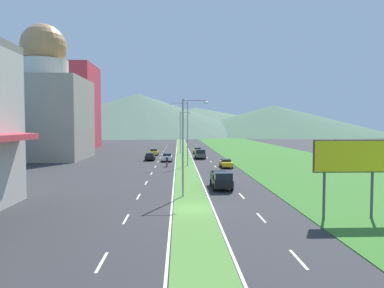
% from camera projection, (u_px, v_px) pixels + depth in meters
% --- Properties ---
extents(ground_plane, '(600.00, 600.00, 0.00)m').
position_uv_depth(ground_plane, '(192.00, 209.00, 30.17)').
color(ground_plane, '#2D2D30').
extents(grass_median, '(3.20, 240.00, 0.06)m').
position_uv_depth(grass_median, '(183.00, 153.00, 90.04)').
color(grass_median, '#518438').
rests_on(grass_median, ground_plane).
extents(grass_verge_right, '(24.00, 240.00, 0.06)m').
position_uv_depth(grass_verge_right, '(265.00, 153.00, 90.81)').
color(grass_verge_right, '#387028').
rests_on(grass_verge_right, ground_plane).
extents(lane_dash_left_1, '(0.16, 2.80, 0.01)m').
position_uv_depth(lane_dash_left_1, '(102.00, 262.00, 18.50)').
color(lane_dash_left_1, silver).
rests_on(lane_dash_left_1, ground_plane).
extents(lane_dash_left_2, '(0.16, 2.80, 0.01)m').
position_uv_depth(lane_dash_left_2, '(126.00, 219.00, 26.98)').
color(lane_dash_left_2, silver).
rests_on(lane_dash_left_2, ground_plane).
extents(lane_dash_left_3, '(0.16, 2.80, 0.01)m').
position_uv_depth(lane_dash_left_3, '(138.00, 197.00, 35.46)').
color(lane_dash_left_3, silver).
rests_on(lane_dash_left_3, ground_plane).
extents(lane_dash_left_4, '(0.16, 2.80, 0.01)m').
position_uv_depth(lane_dash_left_4, '(146.00, 183.00, 43.94)').
color(lane_dash_left_4, silver).
rests_on(lane_dash_left_4, ground_plane).
extents(lane_dash_left_5, '(0.16, 2.80, 0.01)m').
position_uv_depth(lane_dash_left_5, '(151.00, 173.00, 52.42)').
color(lane_dash_left_5, silver).
rests_on(lane_dash_left_5, ground_plane).
extents(lane_dash_left_6, '(0.16, 2.80, 0.01)m').
position_uv_depth(lane_dash_left_6, '(155.00, 167.00, 60.90)').
color(lane_dash_left_6, silver).
rests_on(lane_dash_left_6, ground_plane).
extents(lane_dash_left_7, '(0.16, 2.80, 0.01)m').
position_uv_depth(lane_dash_left_7, '(158.00, 162.00, 69.38)').
color(lane_dash_left_7, silver).
rests_on(lane_dash_left_7, ground_plane).
extents(lane_dash_left_8, '(0.16, 2.80, 0.01)m').
position_uv_depth(lane_dash_left_8, '(160.00, 158.00, 77.86)').
color(lane_dash_left_8, silver).
rests_on(lane_dash_left_8, ground_plane).
extents(lane_dash_left_9, '(0.16, 2.80, 0.01)m').
position_uv_depth(lane_dash_left_9, '(162.00, 155.00, 86.34)').
color(lane_dash_left_9, silver).
rests_on(lane_dash_left_9, ground_plane).
extents(lane_dash_left_10, '(0.16, 2.80, 0.01)m').
position_uv_depth(lane_dash_left_10, '(164.00, 152.00, 94.82)').
color(lane_dash_left_10, silver).
rests_on(lane_dash_left_10, ground_plane).
extents(lane_dash_left_11, '(0.16, 2.80, 0.01)m').
position_uv_depth(lane_dash_left_11, '(165.00, 150.00, 103.30)').
color(lane_dash_left_11, silver).
rests_on(lane_dash_left_11, ground_plane).
extents(lane_dash_left_12, '(0.16, 2.80, 0.01)m').
position_uv_depth(lane_dash_left_12, '(166.00, 148.00, 111.79)').
color(lane_dash_left_12, silver).
rests_on(lane_dash_left_12, ground_plane).
extents(lane_dash_left_13, '(0.16, 2.80, 0.01)m').
position_uv_depth(lane_dash_left_13, '(167.00, 146.00, 120.27)').
color(lane_dash_left_13, silver).
rests_on(lane_dash_left_13, ground_plane).
extents(lane_dash_left_14, '(0.16, 2.80, 0.01)m').
position_uv_depth(lane_dash_left_14, '(167.00, 145.00, 128.75)').
color(lane_dash_left_14, silver).
rests_on(lane_dash_left_14, ground_plane).
extents(lane_dash_right_1, '(0.16, 2.80, 0.01)m').
position_uv_depth(lane_dash_right_1, '(298.00, 259.00, 18.88)').
color(lane_dash_right_1, silver).
rests_on(lane_dash_right_1, ground_plane).
extents(lane_dash_right_2, '(0.16, 2.80, 0.01)m').
position_uv_depth(lane_dash_right_2, '(261.00, 218.00, 27.36)').
color(lane_dash_right_2, silver).
rests_on(lane_dash_right_2, ground_plane).
extents(lane_dash_right_3, '(0.16, 2.80, 0.01)m').
position_uv_depth(lane_dash_right_3, '(242.00, 196.00, 35.84)').
color(lane_dash_right_3, silver).
rests_on(lane_dash_right_3, ground_plane).
extents(lane_dash_right_4, '(0.16, 2.80, 0.01)m').
position_uv_depth(lane_dash_right_4, '(230.00, 182.00, 44.32)').
color(lane_dash_right_4, silver).
rests_on(lane_dash_right_4, ground_plane).
extents(lane_dash_right_5, '(0.16, 2.80, 0.01)m').
position_uv_depth(lane_dash_right_5, '(221.00, 173.00, 52.80)').
color(lane_dash_right_5, silver).
rests_on(lane_dash_right_5, ground_plane).
extents(lane_dash_right_6, '(0.16, 2.80, 0.01)m').
position_uv_depth(lane_dash_right_6, '(215.00, 167.00, 61.28)').
color(lane_dash_right_6, silver).
rests_on(lane_dash_right_6, ground_plane).
extents(lane_dash_right_7, '(0.16, 2.80, 0.01)m').
position_uv_depth(lane_dash_right_7, '(211.00, 161.00, 69.76)').
color(lane_dash_right_7, silver).
rests_on(lane_dash_right_7, ground_plane).
extents(lane_dash_right_8, '(0.16, 2.80, 0.01)m').
position_uv_depth(lane_dash_right_8, '(207.00, 158.00, 78.24)').
color(lane_dash_right_8, silver).
rests_on(lane_dash_right_8, ground_plane).
extents(lane_dash_right_9, '(0.16, 2.80, 0.01)m').
position_uv_depth(lane_dash_right_9, '(205.00, 154.00, 86.72)').
color(lane_dash_right_9, silver).
rests_on(lane_dash_right_9, ground_plane).
extents(lane_dash_right_10, '(0.16, 2.80, 0.01)m').
position_uv_depth(lane_dash_right_10, '(202.00, 152.00, 95.20)').
color(lane_dash_right_10, silver).
rests_on(lane_dash_right_10, ground_plane).
extents(lane_dash_right_11, '(0.16, 2.80, 0.01)m').
position_uv_depth(lane_dash_right_11, '(200.00, 150.00, 103.69)').
color(lane_dash_right_11, silver).
rests_on(lane_dash_right_11, ground_plane).
extents(lane_dash_right_12, '(0.16, 2.80, 0.01)m').
position_uv_depth(lane_dash_right_12, '(199.00, 148.00, 112.17)').
color(lane_dash_right_12, silver).
rests_on(lane_dash_right_12, ground_plane).
extents(lane_dash_right_13, '(0.16, 2.80, 0.01)m').
position_uv_depth(lane_dash_right_13, '(197.00, 146.00, 120.65)').
color(lane_dash_right_13, silver).
rests_on(lane_dash_right_13, ground_plane).
extents(lane_dash_right_14, '(0.16, 2.80, 0.01)m').
position_uv_depth(lane_dash_right_14, '(196.00, 145.00, 129.13)').
color(lane_dash_right_14, silver).
rests_on(lane_dash_right_14, ground_plane).
extents(edge_line_median_left, '(0.16, 240.00, 0.01)m').
position_uv_depth(edge_line_median_left, '(176.00, 153.00, 89.98)').
color(edge_line_median_left, silver).
rests_on(edge_line_median_left, ground_plane).
extents(edge_line_median_right, '(0.16, 240.00, 0.01)m').
position_uv_depth(edge_line_median_right, '(190.00, 153.00, 90.11)').
color(edge_line_median_right, silver).
rests_on(edge_line_median_right, ground_plane).
extents(domed_building, '(16.50, 16.50, 27.64)m').
position_uv_depth(domed_building, '(45.00, 106.00, 74.64)').
color(domed_building, '#9E9384').
rests_on(domed_building, ground_plane).
extents(midrise_colored, '(17.60, 17.60, 25.32)m').
position_uv_depth(midrise_colored, '(66.00, 107.00, 110.34)').
color(midrise_colored, '#D83847').
rests_on(midrise_colored, ground_plane).
extents(hill_far_left, '(180.44, 180.44, 29.83)m').
position_uv_depth(hill_far_left, '(138.00, 114.00, 261.04)').
color(hill_far_left, '#516B56').
rests_on(hill_far_left, ground_plane).
extents(hill_far_center, '(235.24, 235.24, 21.87)m').
position_uv_depth(hill_far_center, '(196.00, 121.00, 308.15)').
color(hill_far_center, '#516B56').
rests_on(hill_far_center, ground_plane).
extents(hill_far_right, '(162.30, 162.30, 21.37)m').
position_uv_depth(hill_far_right, '(274.00, 120.00, 262.63)').
color(hill_far_right, '#47664C').
rests_on(hill_far_right, ground_plane).
extents(street_lamp_near, '(2.59, 0.34, 9.54)m').
position_uv_depth(street_lamp_near, '(186.00, 141.00, 35.00)').
color(street_lamp_near, '#99999E').
rests_on(street_lamp_near, ground_plane).
extents(street_lamp_mid, '(3.22, 0.41, 10.90)m').
position_uv_depth(street_lamp_mid, '(186.00, 130.00, 61.04)').
color(street_lamp_mid, '#99999E').
rests_on(street_lamp_mid, ground_plane).
extents(street_lamp_far, '(2.70, 0.38, 10.26)m').
position_uv_depth(street_lamp_far, '(181.00, 130.00, 87.02)').
color(street_lamp_far, '#99999E').
rests_on(street_lamp_far, ground_plane).
extents(billboard_roadside, '(5.39, 0.28, 5.94)m').
position_uv_depth(billboard_roadside, '(349.00, 160.00, 26.77)').
color(billboard_roadside, '#4C4C51').
rests_on(billboard_roadside, ground_plane).
extents(car_0, '(1.91, 4.72, 1.48)m').
position_uv_depth(car_0, '(150.00, 156.00, 72.31)').
color(car_0, black).
rests_on(car_0, ground_plane).
extents(car_1, '(1.93, 4.59, 1.48)m').
position_uv_depth(car_1, '(197.00, 150.00, 89.88)').
color(car_1, yellow).
rests_on(car_1, ground_plane).
extents(car_2, '(1.87, 4.61, 1.39)m').
position_uv_depth(car_2, '(226.00, 163.00, 59.95)').
color(car_2, yellow).
rests_on(car_2, ground_plane).
extents(car_3, '(1.95, 4.54, 1.49)m').
position_uv_depth(car_3, '(154.00, 152.00, 84.34)').
color(car_3, yellow).
rests_on(car_3, ground_plane).
extents(car_4, '(1.97, 4.49, 1.58)m').
position_uv_depth(car_4, '(167.00, 157.00, 70.17)').
color(car_4, silver).
rests_on(car_4, ground_plane).
extents(pickup_truck_0, '(2.18, 5.40, 2.00)m').
position_uv_depth(pickup_truck_0, '(222.00, 180.00, 39.77)').
color(pickup_truck_0, black).
rests_on(pickup_truck_0, ground_plane).
extents(pickup_truck_1, '(2.18, 5.40, 2.00)m').
position_uv_depth(pickup_truck_1, '(200.00, 154.00, 75.84)').
color(pickup_truck_1, '#515459').
rests_on(pickup_truck_1, ground_plane).
extents(motorcycle_rider, '(0.36, 2.00, 1.80)m').
position_uv_depth(motorcycle_rider, '(167.00, 162.00, 61.29)').
color(motorcycle_rider, black).
rests_on(motorcycle_rider, ground_plane).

